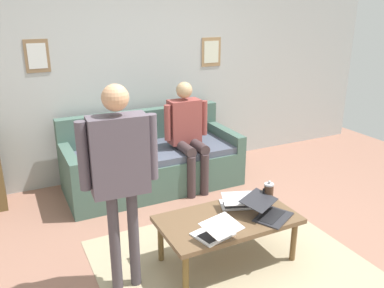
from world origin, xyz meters
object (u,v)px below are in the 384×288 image
object	(u,v)px
couch	(152,162)
coffee_table	(228,222)
laptop_center	(268,211)
laptop_right	(216,231)
person_standing	(119,165)
person_seated	(187,130)
french_press	(268,194)
laptop_left	(239,202)

from	to	relation	value
couch	coffee_table	xyz separation A→B (m)	(-0.03, 1.73, 0.07)
coffee_table	laptop_center	world-z (taller)	laptop_center
laptop_right	person_standing	distance (m)	0.90
laptop_right	person_standing	xyz separation A→B (m)	(0.65, -0.27, 0.57)
laptop_center	person_seated	xyz separation A→B (m)	(-0.02, -1.63, 0.26)
couch	french_press	size ratio (longest dim) A/B	8.65
person_standing	laptop_right	bearing A→B (deg)	157.59
coffee_table	couch	bearing A→B (deg)	-88.96
couch	person_seated	xyz separation A→B (m)	(-0.37, 0.23, 0.42)
person_standing	person_seated	bearing A→B (deg)	-130.34
coffee_table	laptop_center	distance (m)	0.35
laptop_right	person_seated	distance (m)	1.83
couch	french_press	xyz separation A→B (m)	(-0.47, 1.69, 0.22)
person_standing	person_seated	world-z (taller)	person_standing
laptop_center	french_press	distance (m)	0.21
couch	person_standing	world-z (taller)	person_standing
couch	french_press	bearing A→B (deg)	105.42
couch	laptop_left	xyz separation A→B (m)	(-0.22, 1.60, 0.16)
laptop_center	person_seated	size ratio (longest dim) A/B	0.37
laptop_center	french_press	size ratio (longest dim) A/B	2.00
couch	person_standing	distance (m)	2.01
couch	laptop_center	distance (m)	1.89
person_seated	laptop_right	bearing A→B (deg)	71.34
person_standing	person_seated	size ratio (longest dim) A/B	1.26
laptop_center	coffee_table	bearing A→B (deg)	-21.79
laptop_left	laptop_center	world-z (taller)	laptop_center
french_press	person_standing	xyz separation A→B (m)	(1.32, -0.02, 0.51)
laptop_right	person_seated	bearing A→B (deg)	-108.66
laptop_center	couch	bearing A→B (deg)	-79.35
laptop_right	person_seated	world-z (taller)	person_seated
couch	laptop_left	size ratio (longest dim) A/B	5.18
laptop_left	person_standing	xyz separation A→B (m)	(1.07, 0.07, 0.57)
laptop_right	person_standing	size ratio (longest dim) A/B	0.24
coffee_table	laptop_left	distance (m)	0.24
person_seated	french_press	bearing A→B (deg)	93.65
couch	laptop_left	bearing A→B (deg)	97.84
laptop_left	laptop_center	bearing A→B (deg)	117.01
couch	person_standing	size ratio (longest dim) A/B	1.28
laptop_right	french_press	distance (m)	0.72
french_press	person_seated	distance (m)	1.48
coffee_table	person_standing	world-z (taller)	person_standing
french_press	person_standing	world-z (taller)	person_standing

